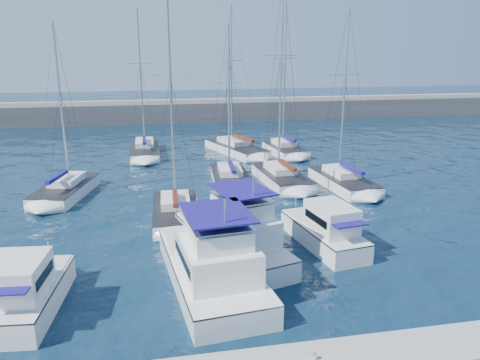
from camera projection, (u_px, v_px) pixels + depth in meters
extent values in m
plane|color=black|center=(250.00, 250.00, 27.44)|extent=(220.00, 220.00, 0.00)
cube|color=#424244|center=(183.00, 114.00, 76.28)|extent=(160.00, 6.00, 4.00)
cube|color=gray|center=(182.00, 101.00, 75.68)|extent=(160.00, 1.20, 0.50)
cylinder|color=silver|center=(314.00, 357.00, 16.86)|extent=(0.16, 0.16, 0.25)
cube|color=silver|center=(28.00, 302.00, 21.13)|extent=(3.31, 6.44, 1.60)
cube|color=#262628|center=(26.00, 287.00, 20.93)|extent=(3.37, 6.45, 0.08)
cube|color=silver|center=(17.00, 278.00, 19.97)|extent=(2.56, 3.09, 1.60)
cube|color=black|center=(17.00, 276.00, 19.95)|extent=(2.55, 2.53, 0.45)
cube|color=navy|center=(6.00, 284.00, 18.80)|extent=(2.33, 2.10, 0.07)
cube|color=silver|center=(211.00, 275.00, 23.57)|extent=(4.84, 10.32, 1.60)
cube|color=#262628|center=(211.00, 262.00, 23.36)|extent=(4.92, 10.32, 0.08)
cube|color=silver|center=(217.00, 256.00, 22.01)|extent=(3.70, 4.94, 1.60)
cube|color=black|center=(217.00, 255.00, 21.99)|extent=(3.67, 4.03, 0.45)
cube|color=silver|center=(217.00, 233.00, 21.49)|extent=(2.91, 3.49, 0.90)
cube|color=navy|center=(217.00, 213.00, 21.22)|extent=(3.28, 3.98, 0.08)
cube|color=silver|center=(231.00, 247.00, 26.95)|extent=(5.83, 10.07, 1.60)
cube|color=#262628|center=(231.00, 235.00, 26.74)|extent=(5.89, 10.09, 0.08)
cube|color=silver|center=(240.00, 228.00, 25.51)|extent=(3.96, 5.02, 1.60)
cube|color=black|center=(240.00, 226.00, 25.49)|extent=(3.78, 4.19, 0.45)
cube|color=silver|center=(241.00, 207.00, 25.00)|extent=(3.05, 3.59, 0.90)
cube|color=navy|center=(241.00, 189.00, 24.73)|extent=(3.45, 4.09, 0.08)
cube|color=silver|center=(323.00, 238.00, 28.16)|extent=(3.42, 7.10, 1.60)
cube|color=#262628|center=(323.00, 227.00, 27.96)|extent=(3.47, 7.11, 0.08)
cube|color=silver|center=(331.00, 218.00, 26.98)|extent=(2.50, 3.43, 1.60)
cube|color=black|center=(331.00, 217.00, 26.95)|extent=(2.45, 2.82, 0.45)
cube|color=navy|center=(343.00, 220.00, 25.77)|extent=(2.22, 2.35, 0.07)
cube|color=silver|center=(66.00, 193.00, 37.40)|extent=(4.75, 8.21, 1.30)
cube|color=#262628|center=(65.00, 185.00, 37.23)|extent=(4.81, 8.23, 0.06)
cube|color=silver|center=(67.00, 180.00, 37.61)|extent=(2.70, 3.75, 0.55)
cylinder|color=silver|center=(61.00, 102.00, 36.21)|extent=(0.18, 0.18, 11.92)
cylinder|color=silver|center=(58.00, 178.00, 35.88)|extent=(1.03, 3.78, 0.12)
cube|color=navy|center=(57.00, 177.00, 35.74)|extent=(1.17, 3.46, 0.28)
cube|color=silver|center=(176.00, 215.00, 32.30)|extent=(3.25, 7.44, 1.30)
cube|color=#262628|center=(176.00, 207.00, 32.13)|extent=(3.31, 7.45, 0.06)
cube|color=silver|center=(175.00, 200.00, 32.48)|extent=(2.06, 3.28, 0.55)
cylinder|color=silver|center=(171.00, 96.00, 30.80)|extent=(0.18, 0.18, 13.88)
cylinder|color=silver|center=(175.00, 200.00, 30.85)|extent=(0.25, 3.67, 0.12)
cube|color=#511B10|center=(175.00, 198.00, 30.71)|extent=(0.46, 3.31, 0.28)
cube|color=silver|center=(230.00, 182.00, 40.50)|extent=(3.44, 8.26, 1.30)
cube|color=#262628|center=(230.00, 175.00, 40.33)|extent=(3.50, 8.26, 0.06)
cube|color=silver|center=(230.00, 169.00, 40.73)|extent=(2.12, 3.65, 0.55)
cylinder|color=silver|center=(229.00, 97.00, 39.33)|extent=(0.18, 0.18, 11.98)
cylinder|color=silver|center=(232.00, 168.00, 38.94)|extent=(0.39, 4.04, 0.12)
cube|color=navy|center=(232.00, 167.00, 38.80)|extent=(0.60, 3.65, 0.28)
cube|color=silver|center=(282.00, 180.00, 41.03)|extent=(3.71, 8.29, 1.30)
cube|color=#262628|center=(282.00, 173.00, 40.86)|extent=(3.77, 8.30, 0.06)
cube|color=silver|center=(280.00, 168.00, 41.24)|extent=(2.28, 3.68, 0.55)
cylinder|color=silver|center=(281.00, 75.00, 39.33)|extent=(0.18, 0.18, 15.69)
cylinder|color=silver|center=(287.00, 167.00, 39.50)|extent=(0.43, 4.04, 0.12)
cube|color=#511B10|center=(288.00, 165.00, 39.36)|extent=(0.63, 3.65, 0.28)
cube|color=silver|center=(343.00, 184.00, 39.87)|extent=(3.65, 8.18, 1.30)
cube|color=#262628|center=(344.00, 177.00, 39.70)|extent=(3.71, 8.19, 0.06)
cube|color=silver|center=(341.00, 171.00, 40.08)|extent=(2.23, 3.63, 0.55)
cylinder|color=silver|center=(344.00, 91.00, 38.50)|extent=(0.18, 0.18, 13.17)
cylinder|color=silver|center=(351.00, 170.00, 38.36)|extent=(0.45, 3.98, 0.12)
cube|color=navy|center=(352.00, 169.00, 38.23)|extent=(0.64, 3.60, 0.28)
cube|color=silver|center=(145.00, 152.00, 52.05)|extent=(3.04, 9.48, 1.30)
cube|color=#262628|center=(145.00, 146.00, 51.87)|extent=(3.10, 9.48, 0.06)
cube|color=silver|center=(144.00, 143.00, 52.35)|extent=(1.97, 4.15, 0.55)
cylinder|color=silver|center=(141.00, 77.00, 50.72)|extent=(0.18, 0.18, 14.02)
cylinder|color=silver|center=(144.00, 141.00, 50.30)|extent=(0.14, 4.73, 0.12)
cube|color=navy|center=(144.00, 140.00, 50.16)|extent=(0.37, 4.26, 0.28)
cube|color=silver|center=(236.00, 150.00, 52.89)|extent=(6.09, 10.01, 1.30)
cube|color=#262628|center=(236.00, 145.00, 52.72)|extent=(6.15, 10.03, 0.06)
cube|color=silver|center=(233.00, 141.00, 53.12)|extent=(3.29, 4.60, 0.55)
cylinder|color=silver|center=(231.00, 74.00, 51.40)|extent=(0.18, 0.18, 14.47)
cylinder|color=silver|center=(242.00, 139.00, 51.30)|extent=(1.70, 4.53, 0.12)
cube|color=#511B10|center=(243.00, 138.00, 51.17)|extent=(1.76, 4.16, 0.28)
cube|color=silver|center=(285.00, 152.00, 52.22)|extent=(3.67, 7.25, 1.30)
cube|color=#262628|center=(285.00, 146.00, 52.04)|extent=(3.73, 7.25, 0.06)
cube|color=silver|center=(284.00, 142.00, 52.36)|extent=(2.24, 3.23, 0.55)
cylinder|color=silver|center=(285.00, 73.00, 50.52)|extent=(0.18, 0.18, 14.87)
cylinder|color=silver|center=(289.00, 140.00, 50.84)|extent=(0.46, 3.49, 0.12)
cube|color=navy|center=(289.00, 139.00, 50.71)|extent=(0.66, 3.16, 0.28)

